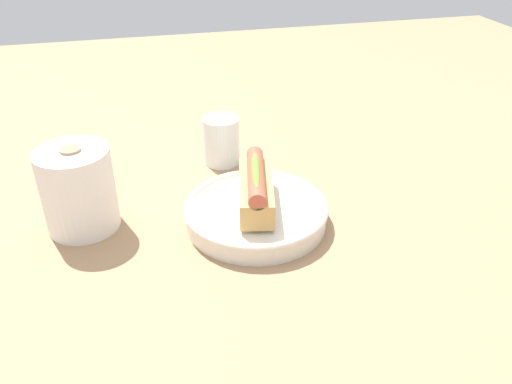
{
  "coord_description": "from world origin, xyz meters",
  "views": [
    {
      "loc": [
        -0.64,
        0.17,
        0.47
      ],
      "look_at": [
        0.03,
        -0.0,
        0.06
      ],
      "focal_mm": 36.72,
      "sensor_mm": 36.0,
      "label": 1
    }
  ],
  "objects": [
    {
      "name": "hotdog_front",
      "position": [
        0.03,
        -0.0,
        0.06
      ],
      "size": [
        0.16,
        0.08,
        0.06
      ],
      "color": "tan",
      "rests_on": "serving_bowl"
    },
    {
      "name": "water_glass",
      "position": [
        0.24,
        0.01,
        0.04
      ],
      "size": [
        0.07,
        0.07,
        0.09
      ],
      "color": "white",
      "rests_on": "ground_plane"
    },
    {
      "name": "serving_bowl",
      "position": [
        0.03,
        -0.0,
        0.02
      ],
      "size": [
        0.23,
        0.23,
        0.04
      ],
      "color": "silver",
      "rests_on": "ground_plane"
    },
    {
      "name": "ground_plane",
      "position": [
        0.0,
        0.0,
        0.0
      ],
      "size": [
        2.4,
        2.4,
        0.0
      ],
      "primitive_type": "plane",
      "color": "#9E7A56"
    },
    {
      "name": "paper_towel_roll",
      "position": [
        0.08,
        0.26,
        0.07
      ],
      "size": [
        0.11,
        0.11,
        0.13
      ],
      "color": "white",
      "rests_on": "ground_plane"
    }
  ]
}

